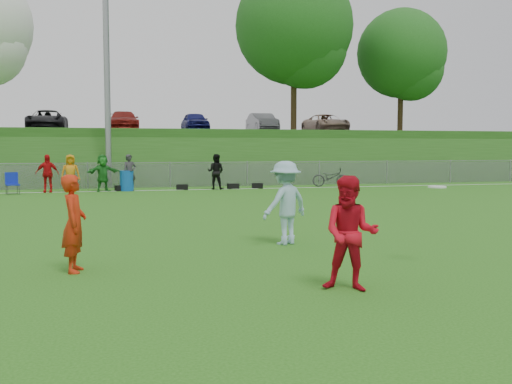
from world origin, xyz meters
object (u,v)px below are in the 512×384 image
object	(u,v)px
player_blue	(285,203)
recycling_bin	(127,181)
player_red_left	(74,224)
frisbee	(437,187)
bicycle	(331,177)
player_red_center	(351,234)

from	to	relation	value
player_blue	recycling_bin	distance (m)	16.05
player_red_left	recycling_bin	size ratio (longest dim) A/B	1.67
player_red_left	frisbee	size ratio (longest dim) A/B	5.13
recycling_bin	bicycle	xyz separation A→B (m)	(10.22, 0.34, 0.01)
player_blue	recycling_bin	xyz separation A→B (m)	(-2.79, 15.80, -0.39)
player_blue	frisbee	bearing A→B (deg)	99.95
player_red_left	player_blue	size ratio (longest dim) A/B	0.91
player_red_center	player_blue	world-z (taller)	player_blue
player_blue	bicycle	distance (m)	17.77
player_red_center	bicycle	size ratio (longest dim) A/B	0.88
player_blue	recycling_bin	size ratio (longest dim) A/B	1.83
recycling_bin	player_red_center	bearing A→B (deg)	-82.68
bicycle	player_red_left	bearing A→B (deg)	164.62
player_red_center	player_red_left	bearing A→B (deg)	179.50
player_red_left	bicycle	world-z (taller)	player_red_left
player_blue	bicycle	bearing A→B (deg)	-140.73
player_red_left	recycling_bin	bearing A→B (deg)	1.00
frisbee	bicycle	xyz separation A→B (m)	(5.54, 18.75, -0.85)
player_red_left	bicycle	size ratio (longest dim) A/B	0.85
player_blue	bicycle	size ratio (longest dim) A/B	0.94
player_red_left	bicycle	distance (m)	21.22
frisbee	recycling_bin	distance (m)	19.01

